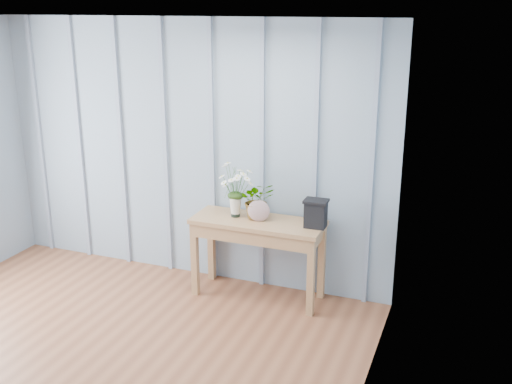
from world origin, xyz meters
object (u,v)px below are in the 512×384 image
at_px(sideboard, 258,232).
at_px(carved_box, 316,213).
at_px(daisy_vase, 235,183).
at_px(felt_disc_vessel, 259,211).

distance_m(sideboard, carved_box, 0.58).
xyz_separation_m(daisy_vase, carved_box, (0.76, -0.00, -0.19)).
distance_m(felt_disc_vessel, carved_box, 0.51).
height_order(sideboard, daisy_vase, daisy_vase).
distance_m(daisy_vase, felt_disc_vessel, 0.33).
bearing_deg(felt_disc_vessel, sideboard, 110.25).
height_order(sideboard, felt_disc_vessel, felt_disc_vessel).
distance_m(daisy_vase, carved_box, 0.78).
distance_m(sideboard, daisy_vase, 0.49).
bearing_deg(carved_box, felt_disc_vessel, -175.13).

